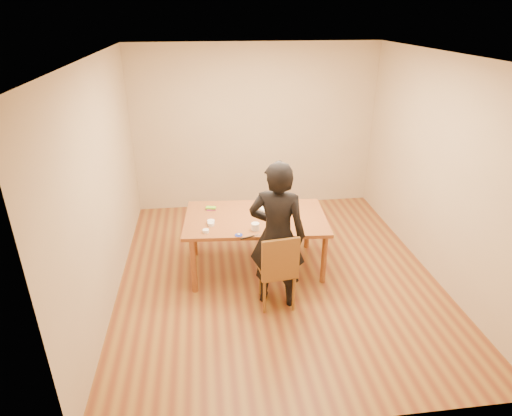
{
  "coord_description": "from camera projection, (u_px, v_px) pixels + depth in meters",
  "views": [
    {
      "loc": [
        -0.86,
        -4.63,
        3.15
      ],
      "look_at": [
        -0.26,
        0.14,
        0.9
      ],
      "focal_mm": 30.0,
      "sensor_mm": 36.0,
      "label": 1
    }
  ],
  "objects": [
    {
      "name": "frosting_dome",
      "position": [
        268.0,
        207.0,
        5.42
      ],
      "size": [
        0.24,
        0.24,
        0.03
      ],
      "primitive_type": "ellipsoid",
      "color": "white",
      "rests_on": "cake"
    },
    {
      "name": "ramekin_green",
      "position": [
        206.0,
        231.0,
        5.03
      ],
      "size": [
        0.08,
        0.08,
        0.04
      ],
      "primitive_type": "cylinder",
      "color": "white",
      "rests_on": "dining_table"
    },
    {
      "name": "dining_chair",
      "position": [
        277.0,
        270.0,
        4.86
      ],
      "size": [
        0.44,
        0.44,
        0.04
      ],
      "primitive_type": "cube",
      "rotation": [
        0.0,
        0.0,
        0.12
      ],
      "color": "brown",
      "rests_on": "floor"
    },
    {
      "name": "spatula",
      "position": [
        248.0,
        237.0,
        4.92
      ],
      "size": [
        0.17,
        0.08,
        0.01
      ],
      "primitive_type": "cube",
      "rotation": [
        0.0,
        0.0,
        0.34
      ],
      "color": "black",
      "rests_on": "dining_table"
    },
    {
      "name": "cake",
      "position": [
        268.0,
        211.0,
        5.44
      ],
      "size": [
        0.25,
        0.25,
        0.08
      ],
      "primitive_type": "cylinder",
      "color": "white",
      "rests_on": "cake_plate"
    },
    {
      "name": "frosting_tub",
      "position": [
        255.0,
        227.0,
        5.08
      ],
      "size": [
        0.1,
        0.1,
        0.09
      ],
      "primitive_type": "cylinder",
      "color": "white",
      "rests_on": "dining_table"
    },
    {
      "name": "cake_plate",
      "position": [
        268.0,
        214.0,
        5.46
      ],
      "size": [
        0.28,
        0.28,
        0.02
      ],
      "primitive_type": "cylinder",
      "color": "red",
      "rests_on": "dining_table"
    },
    {
      "name": "candy_box_pink",
      "position": [
        211.0,
        209.0,
        5.6
      ],
      "size": [
        0.12,
        0.07,
        0.02
      ],
      "primitive_type": "cube",
      "rotation": [
        0.0,
        0.0,
        -0.08
      ],
      "color": "#C32E78",
      "rests_on": "dining_table"
    },
    {
      "name": "room_shell",
      "position": [
        274.0,
        167.0,
        5.32
      ],
      "size": [
        4.0,
        4.5,
        2.7
      ],
      "color": "brown",
      "rests_on": "ground"
    },
    {
      "name": "frosting_dollop",
      "position": [
        239.0,
        234.0,
        4.96
      ],
      "size": [
        0.04,
        0.04,
        0.02
      ],
      "primitive_type": "ellipsoid",
      "color": "white",
      "rests_on": "frosting_lid"
    },
    {
      "name": "ramekin_multi",
      "position": [
        211.0,
        222.0,
        5.24
      ],
      "size": [
        0.09,
        0.09,
        0.04
      ],
      "primitive_type": "cylinder",
      "color": "white",
      "rests_on": "dining_table"
    },
    {
      "name": "candy_box_green",
      "position": [
        211.0,
        208.0,
        5.6
      ],
      "size": [
        0.14,
        0.09,
        0.02
      ],
      "primitive_type": "cube",
      "rotation": [
        0.0,
        0.0,
        -0.22
      ],
      "color": "green",
      "rests_on": "candy_box_pink"
    },
    {
      "name": "ramekin_yellow",
      "position": [
        211.0,
        224.0,
        5.19
      ],
      "size": [
        0.08,
        0.08,
        0.04
      ],
      "primitive_type": "cylinder",
      "color": "white",
      "rests_on": "dining_table"
    },
    {
      "name": "dining_table",
      "position": [
        256.0,
        218.0,
        5.42
      ],
      "size": [
        1.85,
        1.18,
        0.04
      ],
      "primitive_type": "cube",
      "rotation": [
        0.0,
        0.0,
        -0.07
      ],
      "color": "brown",
      "rests_on": "floor"
    },
    {
      "name": "frosting_lid",
      "position": [
        239.0,
        235.0,
        4.97
      ],
      "size": [
        0.09,
        0.09,
        0.01
      ],
      "primitive_type": "cylinder",
      "color": "#18299D",
      "rests_on": "dining_table"
    },
    {
      "name": "person",
      "position": [
        277.0,
        236.0,
        4.72
      ],
      "size": [
        0.73,
        0.59,
        1.74
      ],
      "primitive_type": "imported",
      "rotation": [
        0.0,
        0.0,
        2.82
      ],
      "color": "black",
      "rests_on": "floor"
    }
  ]
}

